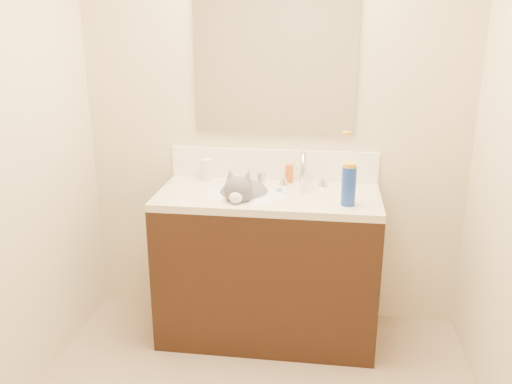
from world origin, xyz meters
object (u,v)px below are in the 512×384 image
(pill_bottle, at_px, (207,169))
(vanity_cabinet, at_px, (268,269))
(amber_bottle, at_px, (289,174))
(spray_can, at_px, (349,186))
(cat, at_px, (243,198))
(basin, at_px, (246,206))
(faucet, at_px, (303,172))
(silver_jar, at_px, (261,177))

(pill_bottle, bearing_deg, vanity_cabinet, -28.24)
(amber_bottle, distance_m, spray_can, 0.48)
(cat, height_order, pill_bottle, cat)
(basin, xyz_separation_m, faucet, (0.30, 0.17, 0.16))
(cat, bearing_deg, amber_bottle, 46.16)
(vanity_cabinet, relative_size, cat, 2.88)
(spray_can, bearing_deg, amber_bottle, 133.21)
(faucet, distance_m, cat, 0.37)
(vanity_cabinet, bearing_deg, faucet, 37.29)
(basin, bearing_deg, cat, 130.93)
(silver_jar, bearing_deg, pill_bottle, 178.16)
(basin, relative_size, amber_bottle, 4.17)
(faucet, height_order, pill_bottle, faucet)
(amber_bottle, bearing_deg, vanity_cabinet, -114.44)
(amber_bottle, bearing_deg, spray_can, -46.79)
(vanity_cabinet, bearing_deg, pill_bottle, 151.76)
(pill_bottle, distance_m, amber_bottle, 0.48)
(cat, xyz_separation_m, spray_can, (0.56, -0.12, 0.13))
(spray_can, bearing_deg, pill_bottle, 157.09)
(cat, bearing_deg, spray_can, -10.23)
(faucet, bearing_deg, pill_bottle, 172.93)
(vanity_cabinet, bearing_deg, cat, -174.68)
(cat, height_order, amber_bottle, cat)
(basin, distance_m, pill_bottle, 0.38)
(pill_bottle, height_order, spray_can, spray_can)
(silver_jar, bearing_deg, faucet, -13.71)
(faucet, bearing_deg, cat, -154.59)
(silver_jar, distance_m, amber_bottle, 0.16)
(silver_jar, bearing_deg, spray_can, -34.24)
(basin, height_order, spray_can, spray_can)
(vanity_cabinet, bearing_deg, silver_jar, 108.29)
(vanity_cabinet, relative_size, spray_can, 6.06)
(basin, bearing_deg, pill_bottle, 138.25)
(silver_jar, relative_size, spray_can, 0.29)
(pill_bottle, relative_size, silver_jar, 2.13)
(pill_bottle, xyz_separation_m, spray_can, (0.81, -0.34, 0.04))
(basin, height_order, silver_jar, silver_jar)
(cat, xyz_separation_m, amber_bottle, (0.23, 0.22, 0.08))
(basin, xyz_separation_m, silver_jar, (0.05, 0.23, 0.10))
(pill_bottle, xyz_separation_m, silver_jar, (0.32, -0.01, -0.03))
(silver_jar, bearing_deg, amber_bottle, 5.23)
(pill_bottle, bearing_deg, faucet, -7.07)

